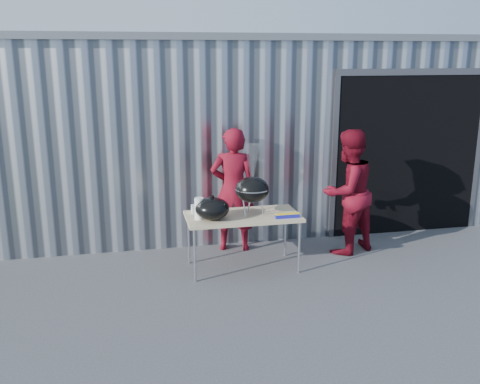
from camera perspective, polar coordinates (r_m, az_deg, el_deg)
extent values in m
plane|color=#3F3F41|center=(6.60, -1.92, -10.74)|extent=(80.00, 80.00, 0.00)
cube|color=#B8BDC5|center=(10.82, -2.26, 7.55)|extent=(8.00, 6.00, 3.00)
cube|color=slate|center=(10.74, -2.35, 15.79)|extent=(8.20, 6.20, 0.10)
cube|color=black|center=(9.37, 15.73, 4.37)|extent=(2.40, 1.20, 2.50)
cube|color=#4C4C51|center=(8.74, 18.08, 12.09)|extent=(2.52, 0.08, 0.10)
cube|color=tan|center=(7.08, 0.31, -2.62)|extent=(1.50, 0.75, 0.04)
cylinder|color=silver|center=(6.80, -4.85, -6.77)|extent=(0.03, 0.03, 0.71)
cylinder|color=silver|center=(7.09, 6.34, -5.89)|extent=(0.03, 0.03, 0.71)
cylinder|color=silver|center=(7.38, -5.48, -5.02)|extent=(0.03, 0.03, 0.71)
cylinder|color=silver|center=(7.65, 4.86, -4.29)|extent=(0.03, 0.03, 0.71)
ellipsoid|color=black|center=(7.01, 1.30, 0.27)|extent=(0.45, 0.45, 0.34)
cylinder|color=silver|center=(7.01, 1.30, 0.36)|extent=(0.46, 0.46, 0.02)
cylinder|color=silver|center=(7.00, 1.30, 0.47)|extent=(0.43, 0.43, 0.01)
cylinder|color=silver|center=(7.20, 1.03, -1.17)|extent=(0.02, 0.02, 0.24)
cylinder|color=silver|center=(6.97, 0.45, -1.68)|extent=(0.02, 0.02, 0.24)
cylinder|color=silver|center=(7.03, 2.38, -1.56)|extent=(0.02, 0.02, 0.24)
cylinder|color=#BC5E43|center=(6.97, 0.23, 0.52)|extent=(0.02, 0.14, 0.02)
cylinder|color=#BC5E43|center=(6.98, 0.59, 0.54)|extent=(0.02, 0.14, 0.02)
cylinder|color=#BC5E43|center=(6.99, 0.94, 0.56)|extent=(0.02, 0.14, 0.02)
cylinder|color=#BC5E43|center=(7.00, 1.30, 0.58)|extent=(0.02, 0.14, 0.02)
cylinder|color=#BC5E43|center=(7.01, 1.66, 0.60)|extent=(0.02, 0.14, 0.02)
cylinder|color=#BC5E43|center=(7.02, 2.01, 0.62)|extent=(0.02, 0.14, 0.02)
cylinder|color=#BC5E43|center=(7.03, 2.37, 0.63)|extent=(0.02, 0.14, 0.02)
cone|color=silver|center=(6.94, 1.32, 2.87)|extent=(0.20, 0.20, 0.55)
ellipsoid|color=black|center=(6.86, -2.98, -1.78)|extent=(0.44, 0.44, 0.29)
cylinder|color=black|center=(6.82, -3.00, -0.51)|extent=(0.05, 0.05, 0.03)
cylinder|color=white|center=(6.89, -4.38, -1.77)|extent=(0.12, 0.12, 0.28)
cube|color=white|center=(7.19, -4.39, -1.81)|extent=(0.20, 0.15, 0.10)
cube|color=#171898|center=(6.97, 5.09, -2.58)|extent=(0.32, 0.05, 0.05)
cube|color=yellow|center=(6.96, 5.10, -2.33)|extent=(0.32, 0.05, 0.01)
imported|color=maroon|center=(7.74, -0.72, 0.24)|extent=(0.74, 0.57, 1.81)
imported|color=maroon|center=(7.80, 11.40, 0.01)|extent=(1.07, 0.97, 1.80)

